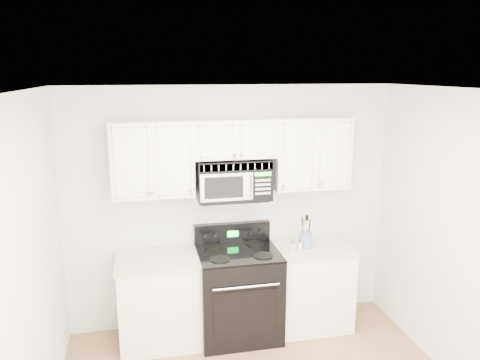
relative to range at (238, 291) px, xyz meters
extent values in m
cube|color=white|center=(0.00, -1.40, 2.12)|extent=(3.50, 3.50, 0.01)
cube|color=silver|center=(0.00, 0.35, 0.82)|extent=(3.50, 0.01, 2.60)
cube|color=silver|center=(-1.75, -1.40, 0.82)|extent=(0.01, 3.50, 2.60)
cube|color=silver|center=(-0.80, 0.03, -0.04)|extent=(0.82, 0.63, 0.88)
cube|color=beige|center=(-0.80, 0.03, 0.42)|extent=(0.86, 0.65, 0.04)
cube|color=black|center=(-0.80, 0.07, -0.43)|extent=(0.82, 0.55, 0.10)
cube|color=silver|center=(0.80, 0.03, -0.04)|extent=(0.82, 0.63, 0.88)
cube|color=beige|center=(0.80, 0.03, 0.42)|extent=(0.86, 0.65, 0.04)
cube|color=black|center=(0.80, 0.07, -0.43)|extent=(0.82, 0.55, 0.10)
cube|color=black|center=(0.00, -0.01, -0.02)|extent=(0.83, 0.71, 0.92)
cube|color=black|center=(0.00, -0.36, -0.03)|extent=(0.63, 0.01, 0.44)
cylinder|color=#B2B5C8|center=(0.00, -0.39, 0.24)|extent=(0.65, 0.02, 0.02)
cube|color=black|center=(0.00, -0.01, 0.44)|extent=(0.83, 0.71, 0.02)
cube|color=black|center=(0.00, 0.31, 0.54)|extent=(0.83, 0.08, 0.22)
cube|color=#0AFE2D|center=(0.00, 0.26, 0.54)|extent=(0.12, 0.00, 0.07)
cube|color=silver|center=(-0.82, 0.18, 1.41)|extent=(0.80, 0.33, 0.75)
cube|color=silver|center=(0.82, 0.18, 1.41)|extent=(0.80, 0.33, 0.75)
cube|color=silver|center=(0.00, 0.18, 1.59)|extent=(0.84, 0.33, 0.39)
sphere|color=#B58733|center=(-0.84, -0.01, 1.12)|extent=(0.03, 0.03, 0.03)
sphere|color=#B58733|center=(-0.48, -0.01, 1.12)|extent=(0.03, 0.03, 0.03)
sphere|color=#B58733|center=(0.48, -0.01, 1.12)|extent=(0.03, 0.03, 0.03)
sphere|color=#B58733|center=(0.84, -0.01, 1.12)|extent=(0.03, 0.03, 0.03)
sphere|color=#B58733|center=(-0.03, -0.01, 1.46)|extent=(0.03, 0.03, 0.03)
sphere|color=#B58733|center=(0.03, -0.01, 1.46)|extent=(0.03, 0.03, 0.03)
cylinder|color=#A70115|center=(-0.03, -0.01, 1.41)|extent=(0.00, 0.00, 0.10)
sphere|color=#B58733|center=(-0.03, -0.01, 1.35)|extent=(0.03, 0.03, 0.03)
cube|color=black|center=(-0.02, 0.16, 1.17)|extent=(0.75, 0.37, 0.41)
cube|color=#B0AEA6|center=(-0.02, -0.02, 1.34)|extent=(0.73, 0.01, 0.07)
cube|color=#9D9DA3|center=(-0.12, -0.03, 1.14)|extent=(0.52, 0.01, 0.28)
cube|color=black|center=(-0.15, -0.04, 1.14)|extent=(0.39, 0.01, 0.22)
cube|color=black|center=(0.25, -0.03, 1.14)|extent=(0.20, 0.01, 0.28)
cube|color=#0AFE2D|center=(0.25, -0.04, 1.26)|extent=(0.16, 0.00, 0.03)
cylinder|color=#B2B5C8|center=(0.13, -0.07, 1.14)|extent=(0.02, 0.02, 0.24)
cylinder|color=#526596|center=(0.72, 0.00, 0.52)|extent=(0.13, 0.13, 0.17)
cylinder|color=tan|center=(0.76, 0.00, 0.60)|extent=(0.01, 0.01, 0.29)
cylinder|color=black|center=(0.71, 0.03, 0.61)|extent=(0.01, 0.01, 0.31)
cylinder|color=tan|center=(0.71, -0.04, 0.62)|extent=(0.01, 0.01, 0.33)
cylinder|color=black|center=(0.76, 0.00, 0.60)|extent=(0.01, 0.01, 0.29)
cylinder|color=tan|center=(0.71, 0.03, 0.61)|extent=(0.01, 0.01, 0.31)
cylinder|color=beige|center=(0.57, -0.06, 0.48)|extent=(0.04, 0.04, 0.08)
cylinder|color=#B2B5C8|center=(0.57, -0.06, 0.53)|extent=(0.04, 0.04, 0.02)
cylinder|color=beige|center=(0.64, -0.08, 0.48)|extent=(0.04, 0.04, 0.09)
cylinder|color=#B2B5C8|center=(0.64, -0.08, 0.53)|extent=(0.04, 0.04, 0.02)
camera|label=1|loc=(-0.92, -4.40, 2.25)|focal=35.00mm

